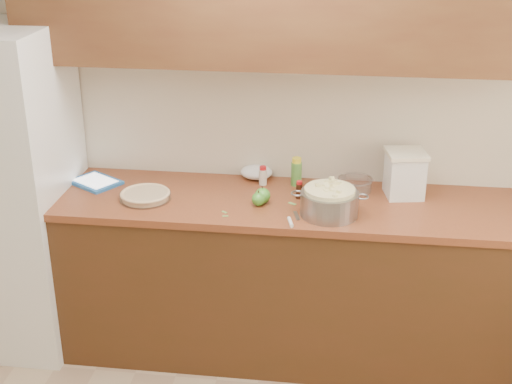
# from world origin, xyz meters

# --- Properties ---
(room_shell) EXTENTS (3.60, 3.60, 3.60)m
(room_shell) POSITION_xyz_m (0.00, 0.00, 1.30)
(room_shell) COLOR tan
(room_shell) RESTS_ON ground
(counter_run) EXTENTS (2.64, 0.68, 0.92)m
(counter_run) POSITION_xyz_m (0.00, 1.48, 0.46)
(counter_run) COLOR #472714
(counter_run) RESTS_ON ground
(fridge) EXTENTS (0.70, 0.70, 1.80)m
(fridge) POSITION_xyz_m (-1.44, 1.44, 0.90)
(fridge) COLOR white
(fridge) RESTS_ON ground
(pie) EXTENTS (0.27, 0.27, 0.04)m
(pie) POSITION_xyz_m (-0.63, 1.39, 0.94)
(pie) COLOR silver
(pie) RESTS_ON counter_run
(colander) EXTENTS (0.39, 0.29, 0.14)m
(colander) POSITION_xyz_m (0.33, 1.32, 0.99)
(colander) COLOR gray
(colander) RESTS_ON counter_run
(flour_canister) EXTENTS (0.23, 0.23, 0.25)m
(flour_canister) POSITION_xyz_m (0.72, 1.62, 1.05)
(flour_canister) COLOR silver
(flour_canister) RESTS_ON counter_run
(tablet) EXTENTS (0.33, 0.31, 0.02)m
(tablet) POSITION_xyz_m (-0.97, 1.57, 0.93)
(tablet) COLOR #2568B6
(tablet) RESTS_ON counter_run
(paring_knife) EXTENTS (0.07, 0.19, 0.02)m
(paring_knife) POSITION_xyz_m (0.15, 1.21, 0.93)
(paring_knife) COLOR gray
(paring_knife) RESTS_ON counter_run
(lemon_bottle) EXTENTS (0.06, 0.06, 0.16)m
(lemon_bottle) POSITION_xyz_m (0.14, 1.69, 1.00)
(lemon_bottle) COLOR #4C8C38
(lemon_bottle) RESTS_ON counter_run
(cinnamon_shaker) EXTENTS (0.04, 0.04, 0.11)m
(cinnamon_shaker) POSITION_xyz_m (-0.04, 1.67, 0.97)
(cinnamon_shaker) COLOR beige
(cinnamon_shaker) RESTS_ON counter_run
(vanilla_bottle) EXTENTS (0.03, 0.03, 0.10)m
(vanilla_bottle) POSITION_xyz_m (0.17, 1.51, 0.97)
(vanilla_bottle) COLOR black
(vanilla_bottle) RESTS_ON counter_run
(mixing_bowl) EXTENTS (0.19, 0.19, 0.07)m
(mixing_bowl) POSITION_xyz_m (0.46, 1.66, 0.96)
(mixing_bowl) COLOR silver
(mixing_bowl) RESTS_ON counter_run
(paper_towel) EXTENTS (0.21, 0.19, 0.08)m
(paper_towel) POSITION_xyz_m (-0.09, 1.76, 0.96)
(paper_towel) COLOR white
(paper_towel) RESTS_ON counter_run
(apple_left) EXTENTS (0.07, 0.07, 0.08)m
(apple_left) POSITION_xyz_m (-0.03, 1.39, 0.96)
(apple_left) COLOR #48992E
(apple_left) RESTS_ON counter_run
(apple_center) EXTENTS (0.08, 0.08, 0.09)m
(apple_center) POSITION_xyz_m (-0.02, 1.42, 0.96)
(apple_center) COLOR #48992E
(apple_center) RESTS_ON counter_run
(peel_a) EXTENTS (0.03, 0.02, 0.00)m
(peel_a) POSITION_xyz_m (-0.18, 1.24, 0.92)
(peel_a) COLOR #79A852
(peel_a) RESTS_ON counter_run
(peel_b) EXTENTS (0.05, 0.04, 0.00)m
(peel_b) POSITION_xyz_m (0.14, 1.43, 0.92)
(peel_b) COLOR #79A852
(peel_b) RESTS_ON counter_run
(peel_c) EXTENTS (0.03, 0.03, 0.00)m
(peel_c) POSITION_xyz_m (-0.19, 1.28, 0.92)
(peel_c) COLOR #79A852
(peel_c) RESTS_ON counter_run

